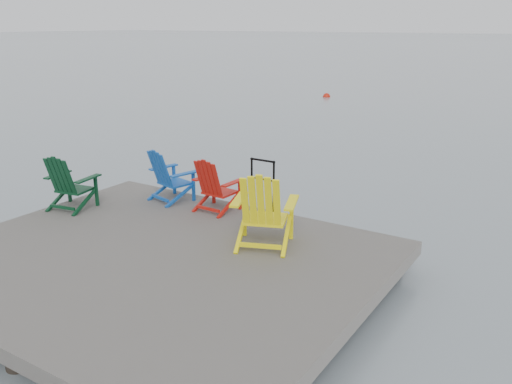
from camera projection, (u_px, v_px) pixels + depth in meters
The scene contains 8 objects.
ground at pixel (157, 288), 7.68m from camera, with size 400.00×400.00×0.00m, color gray.
dock at pixel (155, 266), 7.57m from camera, with size 6.00×5.00×1.40m.
handrail at pixel (263, 180), 9.21m from camera, with size 0.48×0.04×0.90m.
chair_green at pixel (69, 182), 9.27m from camera, with size 0.86×0.81×0.97m.
chair_blue at pixel (169, 175), 9.71m from camera, with size 0.88×0.83×0.95m.
chair_red at pixel (215, 185), 9.19m from camera, with size 0.76×0.71×0.93m.
chair_yellow at pixel (264, 209), 7.67m from camera, with size 1.09×1.04×1.13m.
buoy_b at pixel (327, 97), 27.40m from camera, with size 0.38×0.38×0.38m, color red.
Camera 1 is at (4.90, -5.08, 3.60)m, focal length 38.00 mm.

